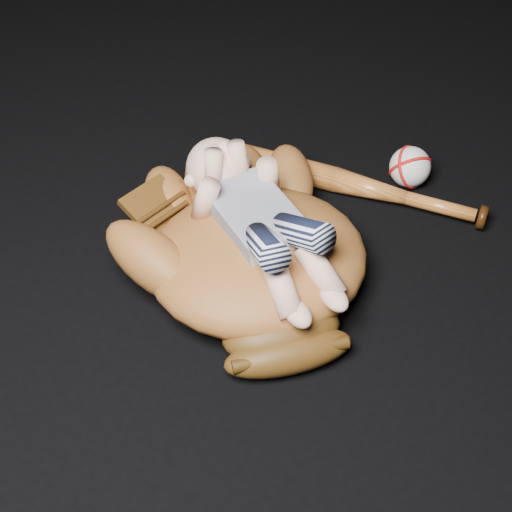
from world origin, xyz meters
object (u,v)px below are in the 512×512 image
baseball_bat (350,183)px  newborn_baby (265,222)px  baseball (410,167)px  baseball_glove (257,251)px

baseball_bat → newborn_baby: bearing=-157.0°
newborn_baby → baseball: (0.37, 0.08, -0.10)m
baseball_glove → baseball_bat: 0.30m
baseball_bat → baseball: 0.12m
baseball_bat → baseball: bearing=-16.8°
newborn_baby → baseball_bat: newborn_baby is taller
baseball_glove → baseball: (0.38, 0.07, -0.04)m
baseball_glove → newborn_baby: (0.01, -0.00, 0.06)m
baseball_glove → newborn_baby: bearing=6.4°
newborn_baby → baseball: bearing=14.0°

